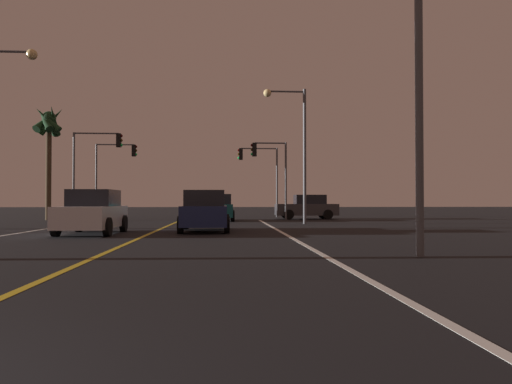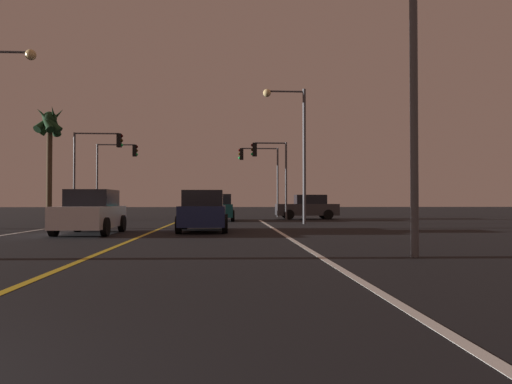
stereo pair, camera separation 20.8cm
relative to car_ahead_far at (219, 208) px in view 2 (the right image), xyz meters
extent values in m
cube|color=silver|center=(2.70, -16.95, -0.82)|extent=(0.16, 35.31, 0.01)
cube|color=gold|center=(-2.48, -16.95, -0.82)|extent=(0.16, 35.31, 0.01)
cylinder|color=black|center=(-0.90, 1.41, -0.48)|extent=(0.22, 0.68, 0.68)
cylinder|color=black|center=(0.90, 1.41, -0.48)|extent=(0.22, 0.68, 0.68)
cylinder|color=black|center=(-0.90, -1.29, -0.48)|extent=(0.22, 0.68, 0.68)
cylinder|color=black|center=(0.90, -1.29, -0.48)|extent=(0.22, 0.68, 0.68)
cube|color=#145156|center=(0.00, 0.06, -0.16)|extent=(1.80, 4.30, 0.80)
cube|color=black|center=(0.00, -0.19, 0.56)|extent=(1.60, 2.10, 0.64)
cube|color=red|center=(-0.60, -2.04, -0.06)|extent=(0.24, 0.08, 0.16)
cube|color=red|center=(0.60, -2.04, -0.06)|extent=(0.24, 0.08, 0.16)
cylinder|color=black|center=(-1.31, -9.36, -0.48)|extent=(0.22, 0.68, 0.68)
cylinder|color=black|center=(0.49, -9.36, -0.48)|extent=(0.22, 0.68, 0.68)
cylinder|color=black|center=(-1.31, -12.06, -0.48)|extent=(0.22, 0.68, 0.68)
cylinder|color=black|center=(0.49, -12.06, -0.48)|extent=(0.22, 0.68, 0.68)
cube|color=navy|center=(-0.41, -10.71, -0.16)|extent=(1.80, 4.30, 0.80)
cube|color=black|center=(-0.41, -10.96, 0.56)|extent=(1.60, 2.10, 0.64)
cube|color=red|center=(-1.01, -12.81, -0.06)|extent=(0.24, 0.08, 0.16)
cube|color=red|center=(0.19, -12.81, -0.06)|extent=(0.24, 0.08, 0.16)
cylinder|color=black|center=(-3.75, -13.47, -0.48)|extent=(0.22, 0.68, 0.68)
cylinder|color=black|center=(-5.55, -13.47, -0.48)|extent=(0.22, 0.68, 0.68)
cylinder|color=black|center=(-3.75, -10.77, -0.48)|extent=(0.22, 0.68, 0.68)
cylinder|color=black|center=(-5.55, -10.77, -0.48)|extent=(0.22, 0.68, 0.68)
cube|color=silver|center=(-4.65, -12.12, -0.16)|extent=(1.80, 4.30, 0.80)
cube|color=black|center=(-4.65, -11.87, 0.56)|extent=(1.60, 2.10, 0.64)
cube|color=red|center=(-4.05, -10.02, -0.06)|extent=(0.24, 0.08, 0.16)
cube|color=red|center=(-5.25, -10.02, -0.06)|extent=(0.24, 0.08, 0.16)
cylinder|color=black|center=(4.79, 1.73, -0.48)|extent=(0.68, 0.22, 0.68)
cylinder|color=black|center=(4.79, 3.53, -0.48)|extent=(0.68, 0.22, 0.68)
cylinder|color=black|center=(7.49, 1.73, -0.48)|extent=(0.68, 0.22, 0.68)
cylinder|color=black|center=(7.49, 3.53, -0.48)|extent=(0.68, 0.22, 0.68)
cube|color=#38383D|center=(6.14, 2.63, -0.16)|extent=(4.30, 1.80, 0.80)
cube|color=black|center=(6.39, 2.63, 0.56)|extent=(2.10, 1.60, 0.64)
cube|color=red|center=(8.24, 2.03, -0.06)|extent=(0.08, 0.24, 0.16)
cube|color=red|center=(8.24, 3.23, -0.06)|extent=(0.08, 0.24, 0.16)
cylinder|color=#4C4C51|center=(4.51, 1.21, 1.78)|extent=(0.14, 0.14, 5.21)
cylinder|color=#4C4C51|center=(3.45, 1.21, 4.34)|extent=(2.11, 0.10, 0.10)
cube|color=black|center=(2.39, 1.21, 3.89)|extent=(0.28, 0.36, 0.90)
sphere|color=#3A0605|center=(2.23, 1.21, 4.19)|extent=(0.20, 0.20, 0.20)
sphere|color=#3C2706|center=(2.23, 1.21, 3.89)|extent=(0.20, 0.20, 0.20)
sphere|color=#19E059|center=(2.23, 1.21, 3.59)|extent=(0.20, 0.20, 0.20)
cylinder|color=#4C4C51|center=(-9.46, 1.21, 2.06)|extent=(0.14, 0.14, 5.76)
cylinder|color=#4C4C51|center=(-8.02, 1.21, 4.89)|extent=(2.89, 0.10, 0.10)
cube|color=black|center=(-6.57, 1.21, 4.44)|extent=(0.28, 0.36, 0.90)
sphere|color=#3A0605|center=(-6.41, 1.21, 4.74)|extent=(0.20, 0.20, 0.20)
sphere|color=#3C2706|center=(-6.41, 1.21, 4.44)|extent=(0.20, 0.20, 0.20)
sphere|color=#19E059|center=(-6.41, 1.21, 4.14)|extent=(0.20, 0.20, 0.20)
cylinder|color=#4C4C51|center=(4.51, 6.71, 1.90)|extent=(0.14, 0.14, 5.45)
cylinder|color=#4C4C51|center=(3.09, 6.71, 4.58)|extent=(2.84, 0.10, 0.10)
cube|color=black|center=(1.67, 6.71, 4.13)|extent=(0.28, 0.36, 0.90)
sphere|color=#3A0605|center=(1.51, 6.71, 4.43)|extent=(0.20, 0.20, 0.20)
sphere|color=#3C2706|center=(1.51, 6.71, 4.13)|extent=(0.20, 0.20, 0.20)
sphere|color=#19E059|center=(1.51, 6.71, 3.83)|extent=(0.20, 0.20, 0.20)
cylinder|color=#4C4C51|center=(-9.46, 6.71, 2.01)|extent=(0.14, 0.14, 5.67)
cylinder|color=#4C4C51|center=(-8.04, 6.71, 4.80)|extent=(2.84, 0.10, 0.10)
cube|color=black|center=(-6.62, 6.71, 4.35)|extent=(0.28, 0.36, 0.90)
sphere|color=#3A0605|center=(-6.46, 6.71, 4.65)|extent=(0.20, 0.20, 0.20)
sphere|color=#3C2706|center=(-6.46, 6.71, 4.35)|extent=(0.20, 0.20, 0.20)
sphere|color=#19E059|center=(-6.46, 6.71, 4.05)|extent=(0.20, 0.20, 0.20)
cylinder|color=#4C4C51|center=(4.82, -20.26, 2.99)|extent=(0.18, 0.18, 7.63)
cylinder|color=#4C4C51|center=(-8.61, -10.86, 6.52)|extent=(2.33, 0.10, 0.10)
sphere|color=#F9D88C|center=(-7.44, -10.86, 6.42)|extent=(0.44, 0.44, 0.44)
cylinder|color=#4C4C51|center=(4.82, -4.59, 2.91)|extent=(0.18, 0.18, 7.47)
cylinder|color=#4C4C51|center=(3.78, -4.59, 6.50)|extent=(2.07, 0.10, 0.10)
sphere|color=#F9D88C|center=(2.75, -4.59, 6.40)|extent=(0.44, 0.44, 0.44)
cylinder|color=#473826|center=(-11.27, 1.77, 2.44)|extent=(0.36, 0.36, 6.53)
sphere|color=#19381E|center=(-11.27, 1.77, 5.96)|extent=(0.90, 0.90, 0.90)
cone|color=#19381E|center=(-10.98, 1.81, 5.81)|extent=(0.84, 2.14, 2.03)
cone|color=#19381E|center=(-11.25, 2.07, 5.81)|extent=(1.94, 0.71, 1.97)
cone|color=#19381E|center=(-11.55, 1.89, 5.81)|extent=(1.28, 2.02, 1.80)
cone|color=#19381E|center=(-11.48, 1.56, 5.81)|extent=(1.71, 1.68, 1.83)
cone|color=#19381E|center=(-11.27, 1.47, 5.81)|extent=(1.86, 0.60, 1.85)
camera|label=1|loc=(0.42, -30.84, 0.44)|focal=33.68mm
camera|label=2|loc=(0.62, -30.84, 0.44)|focal=33.68mm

